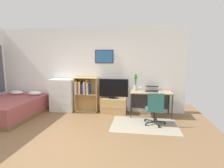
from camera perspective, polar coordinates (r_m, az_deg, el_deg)
ground_plane at (r=4.04m, az=-16.95°, el=-17.39°), size 7.20×7.20×0.00m
wall_back_with_posters at (r=5.94m, az=-7.42°, el=4.58°), size 6.12×0.09×2.70m
area_rug at (r=4.86m, az=10.24°, el=-12.63°), size 1.70×1.20×0.01m
bed at (r=6.12m, az=-29.62°, el=-6.66°), size 1.50×2.04×0.65m
dresser at (r=6.07m, az=-15.44°, el=-3.43°), size 0.76×0.46×1.06m
bookshelf at (r=5.85m, az=-8.68°, el=-2.28°), size 0.73×0.30×1.11m
tv_stand at (r=5.70m, az=0.52°, el=-6.88°), size 0.79×0.41×0.48m
television at (r=5.56m, az=0.49°, el=-1.50°), size 0.91×0.16×0.61m
desk at (r=5.55m, az=12.19°, el=-3.58°), size 1.21×0.60×0.74m
office_chair at (r=4.76m, az=13.52°, el=-7.42°), size 0.56×0.58×0.86m
laptop at (r=5.53m, az=12.55°, el=-1.55°), size 0.42×0.45×0.16m
computer_mouse at (r=5.46m, az=15.04°, el=-2.26°), size 0.06×0.10×0.03m
bamboo_vase at (r=5.58m, az=7.47°, el=0.63°), size 0.10×0.10×0.51m
wine_glass at (r=5.39m, az=9.09°, el=-0.95°), size 0.07×0.07×0.18m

